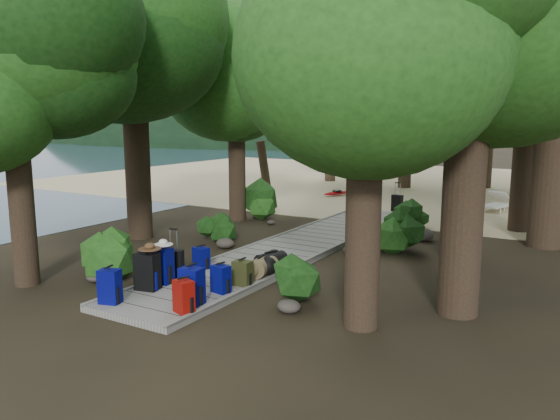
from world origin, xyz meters
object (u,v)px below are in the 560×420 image
Objects in this scene: lone_suitcase_on_sand at (397,203)px; backpack_right_b at (192,284)px; backpack_right_c at (221,277)px; backpack_left_b at (147,269)px; backpack_left_c at (161,264)px; backpack_left_a at (110,285)px; backpack_right_a at (184,295)px; backpack_left_d at (201,257)px; backpack_right_d at (243,272)px; sun_lounger at (496,202)px; duffel_right_black at (271,262)px; suitcase_on_boardwalk at (174,264)px; duffel_right_khaki at (261,267)px; kayak at (337,192)px.

backpack_right_b is at bearing -80.47° from lone_suitcase_on_sand.
backpack_left_b is at bearing -145.85° from backpack_right_c.
backpack_left_a is at bearing -94.67° from backpack_left_c.
backpack_left_b reaches higher than backpack_right_c.
backpack_right_b reaches higher than backpack_right_a.
backpack_left_d is at bearing -87.89° from lone_suitcase_on_sand.
backpack_left_c reaches higher than backpack_right_d.
sun_lounger is (4.10, 11.65, -0.03)m from backpack_left_d.
backpack_right_a reaches higher than duffel_right_black.
backpack_left_a reaches higher than sun_lounger.
backpack_right_a is 1.08× the size of backpack_right_c.
backpack_left_d is at bearing 66.59° from suitcase_on_boardwalk.
duffel_right_black is at bearing 49.97° from backpack_left_a.
backpack_right_a reaches higher than duffel_right_khaki.
backpack_right_c is (-0.12, 1.18, -0.02)m from backpack_right_a.
backpack_right_b is 1.28× the size of suitcase_on_boardwalk.
sun_lounger is at bearing 76.54° from backpack_right_b.
suitcase_on_boardwalk reaches higher than backpack_left_d.
backpack_left_a is 1.80m from suitcase_on_boardwalk.
backpack_left_a is 12.41m from lone_suitcase_on_sand.
duffel_right_khaki is 0.20× the size of kayak.
sun_lounger is (2.79, 13.53, -0.13)m from backpack_right_b.
backpack_left_b is 11.50m from lone_suitcase_on_sand.
backpack_left_d is at bearing -139.24° from duffel_right_black.
backpack_left_d is 0.88× the size of duffel_right_khaki.
backpack_left_c is 1.44× the size of backpack_right_d.
backpack_left_d is 2.72m from backpack_right_a.
duffel_right_black is 1.16× the size of suitcase_on_boardwalk.
kayak is (-2.52, 14.87, -0.29)m from backpack_left_a.
duffel_right_black is (1.43, 1.80, -0.19)m from backpack_left_c.
kayak is (-2.53, 13.97, -0.34)m from backpack_left_b.
backpack_left_a is 0.33× the size of sun_lounger.
backpack_right_b is 1.11× the size of duffel_right_black.
backpack_left_c reaches higher than backpack_left_d.
duffel_right_khaki is at bearing -88.01° from sun_lounger.
backpack_left_b reaches higher than backpack_right_b.
sun_lounger reaches higher than duffel_right_black.
backpack_left_c reaches higher than backpack_left_a.
backpack_left_d is at bearing 142.20° from backpack_right_a.
sun_lounger is at bearing 40.11° from lone_suitcase_on_sand.
suitcase_on_boardwalk is (-1.37, 1.08, -0.08)m from backpack_right_b.
backpack_left_c reaches higher than lone_suitcase_on_sand.
backpack_right_d is at bearing 81.71° from backpack_right_b.
backpack_left_a is at bearing -121.28° from backpack_right_c.
lone_suitcase_on_sand is (-0.25, 11.65, -0.16)m from backpack_right_b.
backpack_right_a is at bearing -35.44° from backpack_left_b.
backpack_left_c is (-0.06, 0.46, -0.00)m from backpack_left_b.
backpack_right_d is (1.46, -0.54, 0.01)m from backpack_left_d.
backpack_left_a reaches higher than backpack_right_c.
kayak is at bearing -170.36° from sun_lounger.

